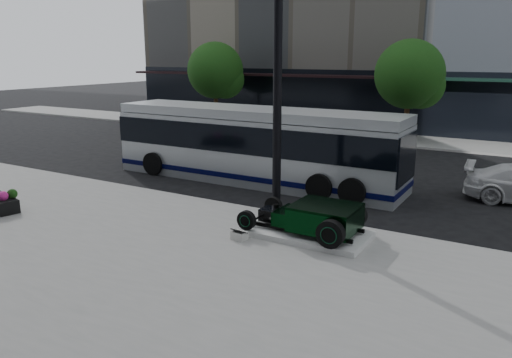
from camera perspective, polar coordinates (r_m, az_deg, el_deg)
The scene contains 9 objects.
ground at distance 18.01m, azimuth 3.23°, elevation -2.01°, with size 120.00×120.00×0.00m, color black.
sidewalk_near at distance 10.49m, azimuth -25.11°, elevation -15.33°, with size 70.00×17.00×0.12m, color gray.
sidewalk_far at distance 30.84m, azimuth 15.26°, elevation 4.39°, with size 70.00×4.00×0.12m, color gray.
street_trees at distance 29.29m, azimuth 17.43°, elevation 11.07°, with size 29.80×3.80×5.70m.
display_plinth at distance 13.90m, azimuth 5.74°, elevation -6.13°, with size 3.40×1.80×0.15m, color silver.
hot_rod at distance 13.61m, azimuth 7.07°, elevation -4.38°, with size 3.22×2.00×0.81m.
info_plaque at distance 13.54m, azimuth -1.92°, elevation -6.40°, with size 0.44×0.35×0.31m.
lamppost at distance 14.68m, azimuth 2.47°, elevation 10.38°, with size 0.47×0.47×8.48m.
transit_bus at distance 19.93m, azimuth -0.15°, elevation 3.97°, with size 12.12×2.88×2.92m.
Camera 1 is at (7.86, -15.42, 4.98)m, focal length 35.00 mm.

